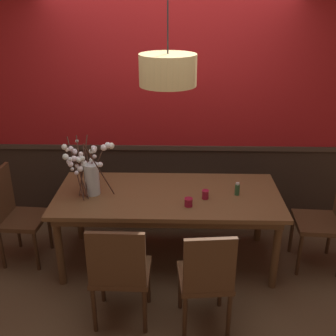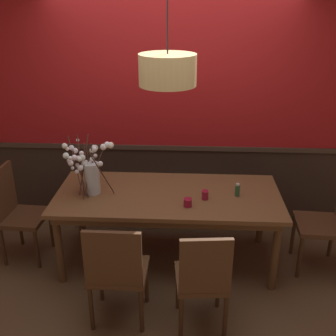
{
  "view_description": "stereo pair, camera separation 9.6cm",
  "coord_description": "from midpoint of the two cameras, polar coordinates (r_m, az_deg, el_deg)",
  "views": [
    {
      "loc": [
        0.09,
        -3.43,
        2.48
      ],
      "look_at": [
        0.0,
        0.0,
        1.01
      ],
      "focal_mm": 43.53,
      "sensor_mm": 36.0,
      "label": 1
    },
    {
      "loc": [
        0.18,
        -3.42,
        2.48
      ],
      "look_at": [
        0.0,
        0.0,
        1.01
      ],
      "focal_mm": 43.53,
      "sensor_mm": 36.0,
      "label": 2
    }
  ],
  "objects": [
    {
      "name": "candle_holder_nearer_edge",
      "position": [
        3.61,
        2.12,
        -4.8
      ],
      "size": [
        0.08,
        0.08,
        0.08
      ],
      "color": "maroon",
      "rests_on": "dining_table"
    },
    {
      "name": "condiment_bottle",
      "position": [
        3.84,
        8.96,
        -2.94
      ],
      "size": [
        0.05,
        0.05,
        0.12
      ],
      "color": "#2D5633",
      "rests_on": "dining_table"
    },
    {
      "name": "chair_far_side_right",
      "position": [
        4.72,
        3.87,
        -1.13
      ],
      "size": [
        0.44,
        0.42,
        0.95
      ],
      "color": "#4C301C",
      "rests_on": "ground"
    },
    {
      "name": "candle_holder_nearer_center",
      "position": [
        3.74,
        4.51,
        -3.7
      ],
      "size": [
        0.07,
        0.07,
        0.09
      ],
      "color": "maroon",
      "rests_on": "dining_table"
    },
    {
      "name": "chair_near_side_left",
      "position": [
        3.26,
        -7.68,
        -14.03
      ],
      "size": [
        0.46,
        0.41,
        0.92
      ],
      "color": "#4C301C",
      "rests_on": "ground"
    },
    {
      "name": "chair_head_east_end",
      "position": [
        4.15,
        20.82,
        -6.6
      ],
      "size": [
        0.47,
        0.47,
        0.91
      ],
      "color": "#4C301C",
      "rests_on": "ground"
    },
    {
      "name": "chair_far_side_left",
      "position": [
        4.73,
        -4.15,
        -1.08
      ],
      "size": [
        0.46,
        0.41,
        0.96
      ],
      "color": "#4C301C",
      "rests_on": "ground"
    },
    {
      "name": "back_wall",
      "position": [
        4.42,
        -0.35,
        7.95
      ],
      "size": [
        5.23,
        0.14,
        2.65
      ],
      "color": "#2D2119",
      "rests_on": "ground"
    },
    {
      "name": "chair_near_side_right",
      "position": [
        3.2,
        4.5,
        -14.93
      ],
      "size": [
        0.44,
        0.45,
        0.92
      ],
      "color": "#4C301C",
      "rests_on": "ground"
    },
    {
      "name": "dining_table",
      "position": [
        3.88,
        -0.71,
        -4.63
      ],
      "size": [
        2.11,
        0.95,
        0.75
      ],
      "color": "brown",
      "rests_on": "ground"
    },
    {
      "name": "chair_head_west_end",
      "position": [
        4.27,
        -21.29,
        -5.7
      ],
      "size": [
        0.43,
        0.45,
        0.97
      ],
      "color": "#4C301C",
      "rests_on": "ground"
    },
    {
      "name": "vase_with_blossoms",
      "position": [
        3.81,
        -11.7,
        -0.55
      ],
      "size": [
        0.48,
        0.46,
        0.59
      ],
      "color": "silver",
      "rests_on": "dining_table"
    },
    {
      "name": "pendant_lamp",
      "position": [
        3.41,
        -0.84,
        13.55
      ],
      "size": [
        0.47,
        0.47,
        0.87
      ],
      "color": "tan"
    },
    {
      "name": "ground_plane",
      "position": [
        4.23,
        -0.66,
        -12.67
      ],
      "size": [
        24.0,
        24.0,
        0.0
      ],
      "primitive_type": "plane",
      "color": "brown"
    }
  ]
}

